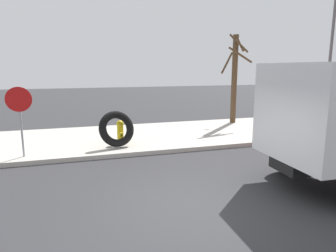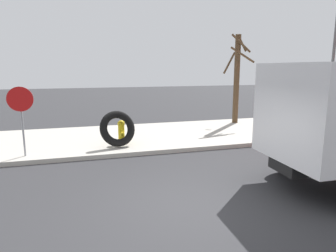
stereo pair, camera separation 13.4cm
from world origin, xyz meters
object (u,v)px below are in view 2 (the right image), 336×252
Objects in this scene: loose_tire at (118,129)px; bare_tree at (237,76)px; street_light_pole at (333,59)px; stop_sign at (21,108)px; fire_hydrant at (121,131)px.

bare_tree is at bearing 26.10° from loose_tire.
street_light_pole reaches higher than loose_tire.
stop_sign is 12.28m from street_light_pole.
stop_sign is 0.35× the size of street_light_pole.
fire_hydrant is 0.14× the size of street_light_pole.
street_light_pole is (9.01, -0.23, 2.64)m from fire_hydrant.
bare_tree is at bearing 20.40° from stop_sign.
fire_hydrant is 0.40× the size of stop_sign.
fire_hydrant is 0.68× the size of loose_tire.
bare_tree is 4.19m from street_light_pole.
stop_sign is 0.51× the size of bare_tree.
stop_sign reaches higher than loose_tire.
stop_sign is (-2.97, -0.36, 0.87)m from loose_tire.
fire_hydrant is 6.91m from bare_tree.
bare_tree is (6.10, 2.68, 1.86)m from fire_hydrant.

